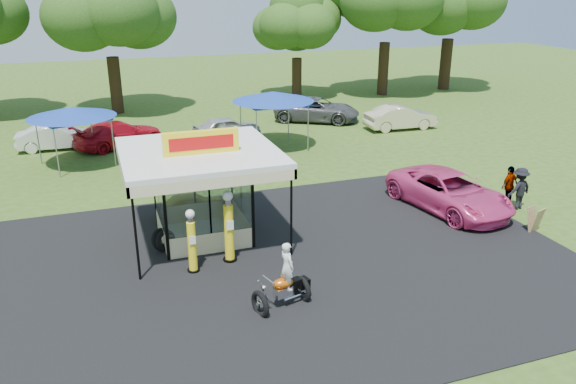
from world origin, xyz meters
name	(u,v)px	position (x,y,z in m)	size (l,w,h in m)	color
ground	(301,293)	(0.00, 0.00, 0.00)	(120.00, 120.00, 0.00)	#314E18
asphalt_apron	(280,264)	(0.00, 2.00, 0.02)	(20.00, 14.00, 0.04)	black
gas_station_kiosk	(201,192)	(-2.00, 4.99, 1.78)	(5.40, 5.40, 4.18)	white
gas_pump_left	(192,243)	(-2.84, 2.44, 1.05)	(0.41, 0.41, 2.20)	black
gas_pump_right	(229,228)	(-1.54, 2.79, 1.22)	(0.47, 0.47, 2.54)	black
motorcycle	(285,281)	(-0.68, -0.47, 0.81)	(1.84, 1.22, 2.08)	black
spare_tires	(163,240)	(-3.55, 4.38, 0.40)	(1.02, 0.89, 0.82)	black
a_frame_sign	(535,220)	(9.92, 1.33, 0.49)	(0.58, 0.63, 0.96)	#593819
kiosk_car	(192,204)	(-2.00, 7.20, 0.48)	(1.13, 2.82, 0.96)	yellow
pink_sedan	(449,192)	(8.16, 4.32, 0.79)	(2.61, 5.67, 1.57)	#DC3C7F
spectator_east_a	(519,188)	(10.94, 3.43, 0.89)	(1.16, 0.66, 1.79)	black
spectator_east_b	(509,185)	(10.89, 3.97, 0.85)	(1.00, 0.42, 1.70)	gray
bg_car_a	(56,137)	(-7.53, 19.43, 0.69)	(1.47, 4.21, 1.39)	silver
bg_car_b	(119,134)	(-4.12, 18.76, 0.74)	(2.08, 5.12, 1.48)	#B50D1D
bg_car_c	(227,128)	(2.11, 18.31, 0.70)	(1.64, 4.08, 1.39)	#AFAFB3
bg_car_d	(317,110)	(8.99, 20.92, 0.80)	(2.64, 5.73, 1.59)	#4D4E50
bg_car_e	(400,117)	(13.23, 17.08, 0.76)	(1.60, 4.59, 1.51)	beige
tent_west	(72,113)	(-6.40, 15.86, 2.76)	(4.36, 4.36, 3.05)	gray
tent_east	(273,97)	(4.22, 15.73, 2.91)	(4.59, 4.59, 3.21)	gray
oak_far_c	(107,10)	(-3.66, 28.14, 7.15)	(9.56, 9.56, 11.27)	black
oak_far_d	(297,27)	(10.64, 29.38, 5.62)	(7.41, 7.41, 8.82)	black
oak_far_e	(387,0)	(17.87, 28.14, 7.61)	(10.01, 10.01, 11.92)	black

